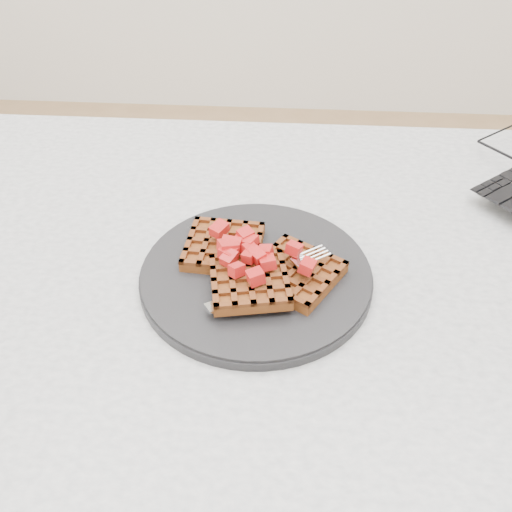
% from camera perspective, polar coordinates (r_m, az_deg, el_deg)
% --- Properties ---
extents(table, '(1.20, 0.80, 0.75)m').
position_cam_1_polar(table, '(0.84, 4.14, -6.88)').
color(table, silver).
rests_on(table, ground).
extents(plate, '(0.30, 0.30, 0.02)m').
position_cam_1_polar(plate, '(0.73, 0.00, -1.91)').
color(plate, black).
rests_on(plate, table).
extents(waffles, '(0.21, 0.18, 0.03)m').
position_cam_1_polar(waffles, '(0.71, -0.01, -0.97)').
color(waffles, brown).
rests_on(waffles, plate).
extents(strawberry_pile, '(0.15, 0.15, 0.02)m').
position_cam_1_polar(strawberry_pile, '(0.70, 0.00, 0.87)').
color(strawberry_pile, '#9E080A').
rests_on(strawberry_pile, waffles).
extents(fork, '(0.16, 0.12, 0.02)m').
position_cam_1_polar(fork, '(0.70, 2.18, -2.63)').
color(fork, silver).
rests_on(fork, plate).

